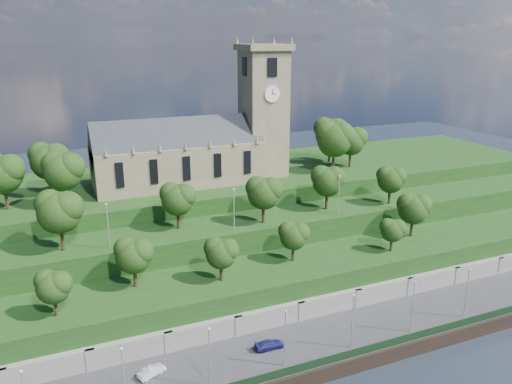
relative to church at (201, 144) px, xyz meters
name	(u,v)px	position (x,y,z in m)	size (l,w,h in m)	color
promenade	(286,353)	(-0.79, -39.98, -21.52)	(160.00, 12.00, 2.00)	#2D2D30
quay_wall	(308,379)	(-0.79, -46.03, -21.42)	(160.00, 0.50, 2.20)	black
fence	(305,366)	(-0.79, -45.38, -19.92)	(160.00, 0.10, 1.20)	black
retaining_wall	(269,322)	(-0.79, -34.01, -20.02)	(160.00, 2.10, 5.00)	slate
embankment_lower	(253,294)	(-0.79, -27.98, -18.52)	(160.00, 12.00, 8.00)	#153511
embankment_upper	(229,255)	(-0.79, -16.98, -16.52)	(160.00, 10.00, 12.00)	#153511
hilltop	(195,211)	(-0.79, 4.02, -15.02)	(160.00, 32.00, 15.00)	#153511
church	(201,144)	(0.00, 0.00, 0.00)	(38.60, 12.35, 27.60)	#6B614B
trees_lower	(271,238)	(2.49, -27.51, -9.73)	(65.51, 8.80, 7.96)	black
trees_upper	(231,193)	(-0.51, -17.77, -4.83)	(64.56, 8.39, 9.36)	black
trees_hilltop	(217,148)	(2.71, -1.55, -0.78)	(75.10, 16.60, 10.76)	black
lamp_posts_promenade	(285,334)	(-2.79, -43.48, -15.87)	(60.36, 0.36, 8.09)	#B2B2B7
lamp_posts_upper	(234,205)	(-0.79, -19.98, -6.35)	(40.36, 0.36, 7.15)	#B2B2B7
car_middle	(152,371)	(-18.95, -38.71, -19.92)	(1.28, 3.67, 1.21)	#B6B7BB
car_right	(269,345)	(-3.09, -39.31, -19.93)	(1.67, 4.10, 1.19)	navy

